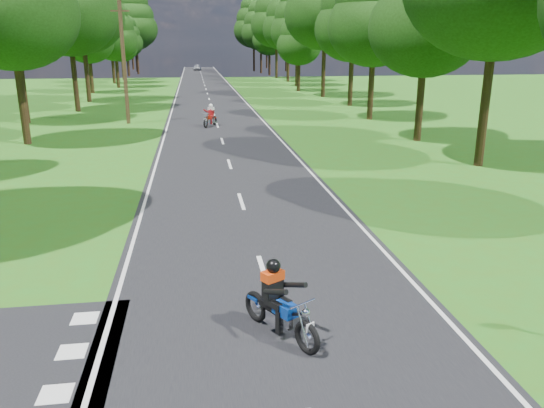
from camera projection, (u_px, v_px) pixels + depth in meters
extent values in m
plane|color=#346316|center=(276.00, 313.00, 10.76)|extent=(160.00, 160.00, 0.00)
cube|color=black|center=(207.00, 94.00, 58.11)|extent=(7.00, 140.00, 0.02)
cube|color=silver|center=(264.00, 272.00, 12.64)|extent=(0.12, 2.00, 0.01)
cube|color=silver|center=(241.00, 201.00, 18.33)|extent=(0.12, 2.00, 0.01)
cube|color=silver|center=(230.00, 164.00, 24.01)|extent=(0.12, 2.00, 0.01)
cube|color=silver|center=(222.00, 141.00, 29.69)|extent=(0.12, 2.00, 0.01)
cube|color=silver|center=(217.00, 125.00, 35.38)|extent=(0.12, 2.00, 0.01)
cube|color=silver|center=(214.00, 114.00, 41.06)|extent=(0.12, 2.00, 0.01)
cube|color=silver|center=(211.00, 106.00, 46.74)|extent=(0.12, 2.00, 0.01)
cube|color=silver|center=(209.00, 99.00, 52.43)|extent=(0.12, 2.00, 0.01)
cube|color=silver|center=(207.00, 94.00, 58.11)|extent=(0.12, 2.00, 0.01)
cube|color=silver|center=(206.00, 89.00, 63.79)|extent=(0.12, 2.00, 0.01)
cube|color=silver|center=(205.00, 85.00, 69.47)|extent=(0.12, 2.00, 0.01)
cube|color=silver|center=(204.00, 82.00, 75.16)|extent=(0.12, 2.00, 0.01)
cube|color=silver|center=(203.00, 80.00, 80.84)|extent=(0.12, 2.00, 0.01)
cube|color=silver|center=(202.00, 77.00, 86.52)|extent=(0.12, 2.00, 0.01)
cube|color=silver|center=(202.00, 75.00, 92.21)|extent=(0.12, 2.00, 0.01)
cube|color=silver|center=(201.00, 73.00, 97.89)|extent=(0.12, 2.00, 0.01)
cube|color=silver|center=(200.00, 72.00, 103.57)|extent=(0.12, 2.00, 0.01)
cube|color=silver|center=(200.00, 70.00, 109.26)|extent=(0.12, 2.00, 0.01)
cube|color=silver|center=(200.00, 69.00, 114.94)|extent=(0.12, 2.00, 0.01)
cube|color=silver|center=(199.00, 68.00, 120.62)|extent=(0.12, 2.00, 0.01)
cube|color=silver|center=(177.00, 94.00, 57.65)|extent=(0.10, 140.00, 0.01)
cube|color=silver|center=(237.00, 93.00, 58.56)|extent=(0.10, 140.00, 0.01)
cube|color=silver|center=(56.00, 394.00, 8.24)|extent=(0.50, 0.50, 0.01)
cube|color=silver|center=(72.00, 351.00, 9.37)|extent=(0.50, 0.50, 0.01)
cube|color=silver|center=(85.00, 318.00, 10.51)|extent=(0.50, 0.50, 0.01)
cylinder|color=black|center=(23.00, 108.00, 28.40)|extent=(0.40, 0.40, 3.91)
ellipsoid|color=#16320B|center=(10.00, 13.00, 27.00)|extent=(6.85, 6.85, 5.82)
cylinder|color=black|center=(24.00, 95.00, 36.07)|extent=(0.40, 0.40, 3.79)
ellipsoid|color=#16320B|center=(14.00, 23.00, 34.72)|extent=(6.64, 6.64, 5.64)
cylinder|color=black|center=(75.00, 84.00, 42.36)|extent=(0.40, 0.40, 4.32)
ellipsoid|color=#16320B|center=(68.00, 14.00, 40.82)|extent=(7.56, 7.56, 6.42)
cylinder|color=black|center=(87.00, 78.00, 49.39)|extent=(0.40, 0.40, 4.40)
ellipsoid|color=#16320B|center=(81.00, 16.00, 47.82)|extent=(7.71, 7.71, 6.55)
cylinder|color=black|center=(92.00, 78.00, 58.55)|extent=(0.40, 0.40, 3.20)
ellipsoid|color=#16320B|center=(88.00, 41.00, 57.41)|extent=(5.60, 5.60, 4.76)
ellipsoid|color=#16320B|center=(86.00, 26.00, 56.95)|extent=(4.80, 4.80, 4.08)
ellipsoid|color=#16320B|center=(85.00, 10.00, 56.50)|extent=(3.60, 3.60, 3.06)
cylinder|color=black|center=(118.00, 74.00, 65.79)|extent=(0.40, 0.40, 3.22)
ellipsoid|color=#16320B|center=(115.00, 41.00, 64.64)|extent=(5.64, 5.64, 4.79)
ellipsoid|color=#16320B|center=(114.00, 28.00, 64.18)|extent=(4.83, 4.83, 4.11)
ellipsoid|color=#16320B|center=(113.00, 14.00, 63.73)|extent=(3.62, 3.62, 3.08)
cylinder|color=black|center=(113.00, 70.00, 72.87)|extent=(0.40, 0.40, 3.61)
ellipsoid|color=#16320B|center=(111.00, 36.00, 71.58)|extent=(6.31, 6.31, 5.37)
ellipsoid|color=#16320B|center=(109.00, 22.00, 71.07)|extent=(5.41, 5.41, 4.60)
ellipsoid|color=#16320B|center=(108.00, 8.00, 70.56)|extent=(4.06, 4.06, 3.45)
cylinder|color=black|center=(123.00, 71.00, 80.47)|extent=(0.40, 0.40, 2.67)
ellipsoid|color=#16320B|center=(122.00, 48.00, 79.51)|extent=(4.67, 4.67, 3.97)
ellipsoid|color=#16320B|center=(121.00, 39.00, 79.14)|extent=(4.00, 4.00, 3.40)
ellipsoid|color=#16320B|center=(120.00, 30.00, 78.76)|extent=(3.00, 3.00, 2.55)
cylinder|color=black|center=(128.00, 67.00, 89.05)|extent=(0.40, 0.40, 3.09)
ellipsoid|color=#16320B|center=(127.00, 43.00, 87.95)|extent=(5.40, 5.40, 4.59)
ellipsoid|color=#16320B|center=(126.00, 34.00, 87.51)|extent=(4.63, 4.63, 3.93)
ellipsoid|color=#16320B|center=(125.00, 24.00, 87.08)|extent=(3.47, 3.47, 2.95)
cylinder|color=black|center=(138.00, 61.00, 95.15)|extent=(0.40, 0.40, 4.48)
ellipsoid|color=#16320B|center=(135.00, 29.00, 93.55)|extent=(7.84, 7.84, 6.66)
ellipsoid|color=#16320B|center=(134.00, 16.00, 92.92)|extent=(6.72, 6.72, 5.71)
ellipsoid|color=#16320B|center=(133.00, 3.00, 92.28)|extent=(5.04, 5.04, 4.28)
cylinder|color=black|center=(137.00, 61.00, 103.56)|extent=(0.40, 0.40, 4.09)
ellipsoid|color=#16320B|center=(135.00, 34.00, 102.10)|extent=(7.16, 7.16, 6.09)
ellipsoid|color=#16320B|center=(134.00, 23.00, 101.52)|extent=(6.14, 6.14, 5.22)
ellipsoid|color=#16320B|center=(133.00, 12.00, 100.94)|extent=(4.61, 4.61, 3.92)
cylinder|color=black|center=(484.00, 115.00, 23.17)|extent=(0.40, 0.40, 4.56)
cylinder|color=black|center=(419.00, 109.00, 29.46)|extent=(0.40, 0.40, 3.49)
ellipsoid|color=#16320B|center=(426.00, 28.00, 28.21)|extent=(6.12, 6.12, 5.20)
cylinder|color=black|center=(371.00, 93.00, 37.87)|extent=(0.40, 0.40, 3.69)
ellipsoid|color=#16320B|center=(374.00, 27.00, 36.55)|extent=(6.46, 6.46, 5.49)
cylinder|color=black|center=(351.00, 84.00, 46.38)|extent=(0.40, 0.40, 3.74)
ellipsoid|color=#16320B|center=(353.00, 29.00, 45.05)|extent=(6.55, 6.55, 5.57)
ellipsoid|color=#16320B|center=(354.00, 6.00, 44.52)|extent=(5.62, 5.62, 4.77)
cylinder|color=black|center=(323.00, 74.00, 54.05)|extent=(0.40, 0.40, 4.64)
ellipsoid|color=#16320B|center=(325.00, 14.00, 52.40)|extent=(8.12, 8.12, 6.91)
cylinder|color=black|center=(299.00, 78.00, 60.96)|extent=(0.40, 0.40, 2.91)
ellipsoid|color=#16320B|center=(299.00, 46.00, 59.93)|extent=(5.09, 5.09, 4.33)
ellipsoid|color=#16320B|center=(299.00, 33.00, 59.52)|extent=(4.36, 4.36, 3.71)
ellipsoid|color=#16320B|center=(299.00, 19.00, 59.11)|extent=(3.27, 3.27, 2.78)
cylinder|color=black|center=(297.00, 71.00, 68.07)|extent=(0.40, 0.40, 3.88)
ellipsoid|color=#16320B|center=(297.00, 32.00, 66.69)|extent=(6.78, 6.78, 5.77)
ellipsoid|color=#16320B|center=(298.00, 16.00, 66.14)|extent=(5.81, 5.81, 4.94)
ellipsoid|color=#16320B|center=(298.00, 0.00, 65.60)|extent=(4.36, 4.36, 3.71)
cylinder|color=black|center=(288.00, 67.00, 76.10)|extent=(0.40, 0.40, 4.18)
ellipsoid|color=#16320B|center=(288.00, 29.00, 74.61)|extent=(7.31, 7.31, 6.21)
ellipsoid|color=#16320B|center=(288.00, 14.00, 74.02)|extent=(6.27, 6.27, 5.33)
cylinder|color=black|center=(276.00, 63.00, 84.48)|extent=(0.40, 0.40, 4.63)
ellipsoid|color=#16320B|center=(277.00, 25.00, 82.83)|extent=(8.11, 8.11, 6.89)
ellipsoid|color=#16320B|center=(277.00, 10.00, 82.17)|extent=(6.95, 6.95, 5.91)
cylinder|color=black|center=(269.00, 65.00, 91.55)|extent=(0.40, 0.40, 3.36)
ellipsoid|color=#16320B|center=(269.00, 40.00, 90.35)|extent=(5.88, 5.88, 5.00)
ellipsoid|color=#16320B|center=(269.00, 30.00, 89.88)|extent=(5.04, 5.04, 4.29)
ellipsoid|color=#16320B|center=(269.00, 20.00, 89.40)|extent=(3.78, 3.78, 3.21)
cylinder|color=black|center=(261.00, 62.00, 98.22)|extent=(0.40, 0.40, 4.09)
ellipsoid|color=#16320B|center=(261.00, 33.00, 96.76)|extent=(7.15, 7.15, 6.08)
ellipsoid|color=#16320B|center=(261.00, 22.00, 96.18)|extent=(6.13, 6.13, 5.21)
ellipsoid|color=#16320B|center=(261.00, 10.00, 95.60)|extent=(4.60, 4.60, 3.91)
cylinder|color=black|center=(254.00, 60.00, 105.44)|extent=(0.40, 0.40, 4.48)
ellipsoid|color=#16320B|center=(254.00, 31.00, 103.85)|extent=(7.84, 7.84, 6.66)
ellipsoid|color=#16320B|center=(254.00, 19.00, 103.21)|extent=(6.72, 6.72, 5.71)
ellipsoid|color=#16320B|center=(253.00, 7.00, 102.58)|extent=(5.04, 5.04, 4.28)
cylinder|color=black|center=(133.00, 60.00, 112.46)|extent=(0.40, 0.40, 3.84)
ellipsoid|color=#16320B|center=(131.00, 37.00, 111.09)|extent=(6.72, 6.72, 5.71)
ellipsoid|color=#16320B|center=(130.00, 28.00, 110.55)|extent=(5.76, 5.76, 4.90)
ellipsoid|color=#16320B|center=(130.00, 18.00, 110.01)|extent=(4.32, 4.32, 3.67)
cylinder|color=black|center=(267.00, 59.00, 118.30)|extent=(0.40, 0.40, 4.16)
ellipsoid|color=#16320B|center=(267.00, 35.00, 116.82)|extent=(7.28, 7.28, 6.19)
ellipsoid|color=#16320B|center=(267.00, 25.00, 116.23)|extent=(6.24, 6.24, 5.30)
ellipsoid|color=#16320B|center=(267.00, 15.00, 115.64)|extent=(4.68, 4.68, 3.98)
cylinder|color=black|center=(113.00, 64.00, 98.03)|extent=(0.40, 0.40, 3.52)
ellipsoid|color=#16320B|center=(111.00, 39.00, 96.77)|extent=(6.16, 6.16, 5.24)
ellipsoid|color=#16320B|center=(110.00, 29.00, 96.27)|extent=(5.28, 5.28, 4.49)
ellipsoid|color=#16320B|center=(110.00, 19.00, 95.78)|extent=(3.96, 3.96, 3.37)
cylinder|color=black|center=(286.00, 60.00, 105.27)|extent=(0.40, 0.40, 4.48)
ellipsoid|color=#16320B|center=(286.00, 31.00, 103.67)|extent=(7.84, 7.84, 6.66)
ellipsoid|color=#16320B|center=(286.00, 19.00, 103.04)|extent=(6.72, 6.72, 5.71)
ellipsoid|color=#16320B|center=(287.00, 7.00, 102.41)|extent=(5.04, 5.04, 4.28)
cylinder|color=#382616|center=(124.00, 63.00, 35.29)|extent=(0.26, 0.26, 8.00)
cube|color=#382616|center=(120.00, 11.00, 34.34)|extent=(1.20, 0.10, 0.10)
imported|color=silver|center=(197.00, 67.00, 109.36)|extent=(1.70, 3.66, 1.21)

